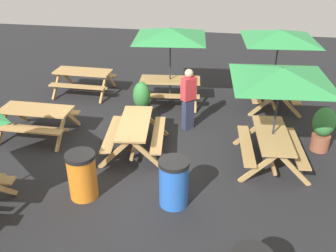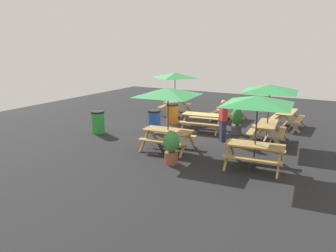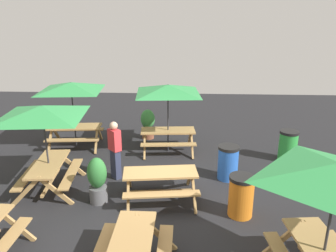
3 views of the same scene
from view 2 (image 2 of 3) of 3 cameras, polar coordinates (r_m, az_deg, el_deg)
ground_plane at (r=14.74m, az=5.67°, el=-0.98°), size 24.00×24.00×0.00m
picnic_table_0 at (r=11.74m, az=-0.00°, el=5.16°), size 2.82×2.82×2.34m
picnic_table_1 at (r=14.79m, az=6.07°, el=1.30°), size 1.96×1.72×0.81m
picnic_table_2 at (r=18.19m, az=1.23°, el=8.31°), size 2.19×2.19×2.34m
picnic_table_3 at (r=16.30m, az=20.00°, el=1.72°), size 1.56×1.82×0.81m
picnic_table_4 at (r=10.33m, az=15.34°, el=3.43°), size 2.82×2.82×2.34m
picnic_table_5 at (r=13.33m, az=17.31°, el=5.59°), size 2.81×2.81×2.34m
picnic_table_6 at (r=17.10m, az=10.52°, el=2.88°), size 1.54×1.80×0.81m
trash_bin_blue at (r=14.55m, az=-2.39°, el=0.89°), size 0.59×0.59×0.98m
trash_bin_green at (r=14.67m, az=-12.08°, el=0.69°), size 0.59×0.59×0.98m
trash_bin_orange at (r=16.12m, az=0.76°, el=2.19°), size 0.59×0.59×0.98m
potted_plant_0 at (r=14.44m, az=11.91°, el=0.94°), size 0.47×0.47×1.17m
potted_plant_1 at (r=10.61m, az=0.59°, el=-3.52°), size 0.53×0.53×1.11m
person_standing at (r=13.24m, az=9.55°, el=1.12°), size 0.41×0.41×1.67m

